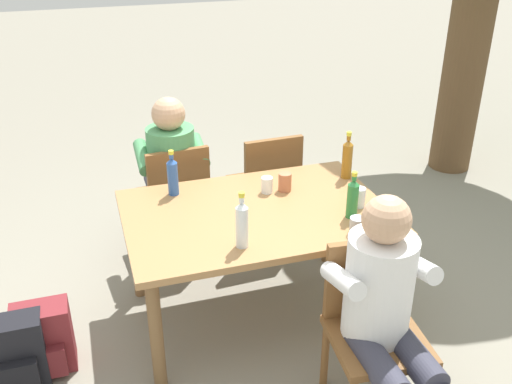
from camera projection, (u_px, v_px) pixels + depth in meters
name	position (u px, v px, depth m)	size (l,w,h in m)	color
ground_plane	(256.00, 313.00, 3.61)	(24.00, 24.00, 0.00)	gray
dining_table	(256.00, 224.00, 3.32)	(1.48, 1.00, 0.73)	#A37547
chair_far_left	(176.00, 195.00, 3.98)	(0.48, 0.48, 0.87)	brown
chair_near_right	(373.00, 320.00, 2.80)	(0.48, 0.48, 0.87)	brown
chair_far_right	(267.00, 183.00, 4.16)	(0.46, 0.46, 0.87)	brown
person_in_white_shirt	(171.00, 167.00, 4.00)	(0.47, 0.61, 1.18)	#4C935B
person_in_plaid_shirt	(386.00, 306.00, 2.63)	(0.47, 0.61, 1.18)	white
bottle_green	(353.00, 198.00, 3.17)	(0.06, 0.06, 0.27)	#287A38
bottle_clear	(242.00, 224.00, 2.89)	(0.06, 0.06, 0.31)	white
bottle_blue	(173.00, 176.00, 3.41)	(0.06, 0.06, 0.28)	#2D56A3
bottle_amber	(347.00, 158.00, 3.61)	(0.06, 0.06, 0.31)	#996019
cup_glass	(359.00, 197.00, 3.30)	(0.07, 0.07, 0.12)	silver
cup_white	(267.00, 185.00, 3.46)	(0.07, 0.07, 0.10)	white
cup_steel	(357.00, 226.00, 3.04)	(0.08, 0.08, 0.09)	#B2B7BC
cup_terracotta	(285.00, 182.00, 3.48)	(0.08, 0.08, 0.11)	#BC6B47
backpack_by_near_side	(16.00, 354.00, 3.01)	(0.30, 0.23, 0.41)	black
backpack_by_far_side	(44.00, 340.00, 3.11)	(0.30, 0.24, 0.40)	maroon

